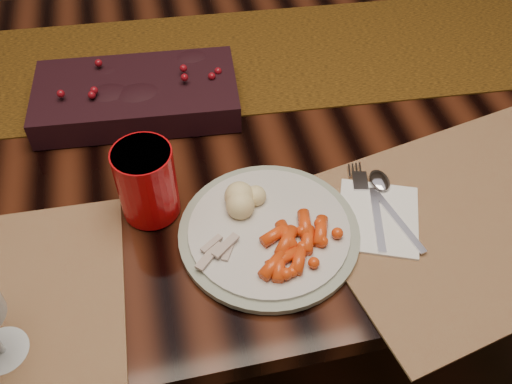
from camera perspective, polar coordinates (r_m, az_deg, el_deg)
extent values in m
plane|color=black|center=(1.68, -1.10, -11.65)|extent=(5.00, 5.00, 0.00)
cube|color=black|center=(1.36, -1.33, -3.86)|extent=(1.80, 1.00, 0.75)
cube|color=#39240F|center=(1.21, -0.78, 13.21)|extent=(1.74, 0.48, 0.00)
cube|color=#9D6851|center=(0.97, 21.19, -2.24)|extent=(0.57, 0.46, 0.00)
cylinder|color=beige|center=(0.87, 1.31, -4.01)|extent=(0.32, 0.32, 0.02)
cube|color=white|center=(0.92, 12.11, -2.52)|extent=(0.17, 0.18, 0.00)
cylinder|color=#B0090D|center=(0.88, -10.88, 0.98)|extent=(0.11, 0.11, 0.13)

